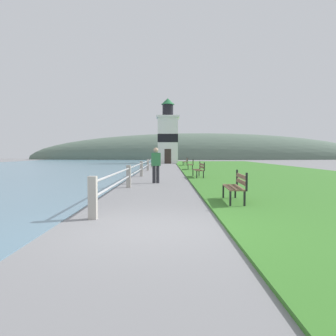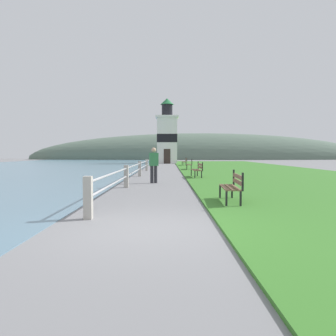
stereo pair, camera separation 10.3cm
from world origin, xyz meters
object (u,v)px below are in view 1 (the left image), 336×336
at_px(park_bench_near, 235,185).
at_px(person_strolling, 155,164).
at_px(park_bench_far, 190,164).
at_px(park_bench_midway, 198,169).
at_px(park_bench_by_lighthouse, 185,161).
at_px(lighthouse, 167,136).

xyz_separation_m(park_bench_near, person_strolling, (-2.54, 6.43, 0.39)).
bearing_deg(park_bench_far, person_strolling, 81.76).
xyz_separation_m(park_bench_midway, person_strolling, (-2.41, -3.18, 0.39)).
height_order(park_bench_by_lighthouse, lighthouse, lighthouse).
bearing_deg(park_bench_by_lighthouse, park_bench_midway, 88.08).
xyz_separation_m(park_bench_near, park_bench_by_lighthouse, (0.04, 27.27, 0.00)).
relative_size(park_bench_midway, person_strolling, 1.04).
height_order(park_bench_far, person_strolling, person_strolling).
bearing_deg(park_bench_midway, park_bench_far, -93.79).
height_order(park_bench_near, person_strolling, person_strolling).
xyz_separation_m(park_bench_far, person_strolling, (-2.57, -12.07, 0.39)).
xyz_separation_m(park_bench_far, park_bench_by_lighthouse, (0.02, 8.77, -0.00)).
bearing_deg(park_bench_near, park_bench_midway, -86.41).
xyz_separation_m(park_bench_by_lighthouse, lighthouse, (-2.03, 9.35, 3.30)).
xyz_separation_m(park_bench_midway, lighthouse, (-1.85, 27.01, 3.29)).
height_order(park_bench_by_lighthouse, person_strolling, person_strolling).
height_order(park_bench_near, lighthouse, lighthouse).
bearing_deg(park_bench_midway, lighthouse, -88.84).
distance_m(park_bench_midway, lighthouse, 27.28).
bearing_deg(park_bench_by_lighthouse, lighthouse, -79.12).
height_order(park_bench_midway, park_bench_by_lighthouse, same).
relative_size(lighthouse, person_strolling, 5.30).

